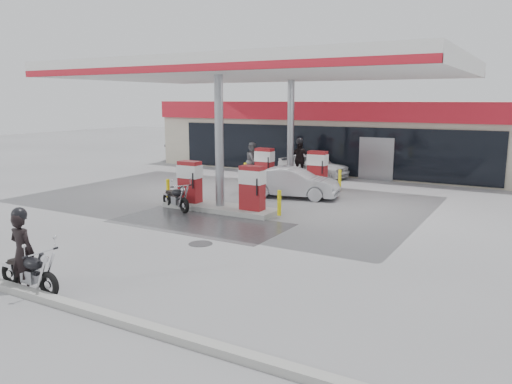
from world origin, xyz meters
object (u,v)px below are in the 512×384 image
Objects in this scene: sedan_white at (313,165)px; parked_car_left at (196,152)px; biker_walking at (299,160)px; pump_island_near at (220,192)px; pump_island_far at (290,172)px; parked_motorcycle at (176,199)px; biker_main at (22,252)px; hatchback_silver at (293,183)px; main_motorcycle at (30,273)px; attendant at (253,161)px.

sedan_white is 10.19m from parked_car_left.
pump_island_near is at bearing -108.91° from biker_walking.
pump_island_far is at bearing 90.00° from pump_island_near.
pump_island_near is 15.62m from parked_car_left.
biker_walking is at bearing 108.07° from parked_motorcycle.
parked_motorcycle is 10.09m from sedan_white.
biker_main reaches higher than hatchback_silver.
sedan_white is (1.24, 10.01, 0.22)m from parked_motorcycle.
main_motorcycle is 0.47× the size of parked_car_left.
hatchback_silver is (0.51, 12.40, -0.23)m from biker_main.
parked_motorcycle reaches higher than main_motorcycle.
biker_main is at bearing -108.40° from biker_walking.
main_motorcycle is 12.40m from hatchback_silver.
biker_walking reaches higher than sedan_white.
pump_island_near is 1.31× the size of sedan_white.
biker_main is 8.30m from parked_motorcycle.
sedan_white is at bearing 43.56° from biker_walking.
hatchback_silver is 0.97× the size of parked_car_left.
sedan_white reaches higher than parked_motorcycle.
parked_car_left is (-10.78, 20.80, -0.29)m from biker_main.
hatchback_silver is at bearing -138.35° from attendant.
hatchback_silver is at bearing 89.54° from main_motorcycle.
pump_island_near is at bearing 97.27° from main_motorcycle.
attendant reaches higher than pump_island_far.
pump_island_near is at bearing 52.81° from parked_motorcycle.
hatchback_silver is at bearing -94.48° from biker_main.
parked_car_left is (-7.36, 5.00, -0.39)m from attendant.
main_motorcycle is at bearing -107.76° from biker_walking.
biker_walking is (-1.87, 4.71, 0.37)m from hatchback_silver.
biker_main reaches higher than main_motorcycle.
parked_car_left is at bearing 129.81° from pump_island_near.
pump_island_far is at bearing 17.13° from hatchback_silver.
hatchback_silver is 1.92× the size of biker_walking.
pump_island_far is 2.72m from hatchback_silver.
parked_car_left is at bearing 149.04° from pump_island_far.
main_motorcycle is at bearing 167.54° from hatchback_silver.
biker_main is (0.78, -14.80, 0.16)m from pump_island_far.
biker_main is at bearing -178.92° from main_motorcycle.
biker_walking is (-0.39, -0.89, 0.35)m from sedan_white.
hatchback_silver is at bearing 81.71° from parked_motorcycle.
attendant is at bearing 110.68° from pump_island_near.
pump_island_far is at bearing 101.46° from parked_motorcycle.
pump_island_near is 2.94× the size of biker_main.
pump_island_near reaches higher than parked_motorcycle.
parked_motorcycle is at bearing -168.78° from parked_car_left.
biker_walking is at bearing 104.32° from pump_island_far.
pump_island_near reaches higher than sedan_white.
pump_island_far is 2.94× the size of biker_main.
parked_motorcycle is 9.18m from biker_walking.
main_motorcycle is 16.21m from attendant.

